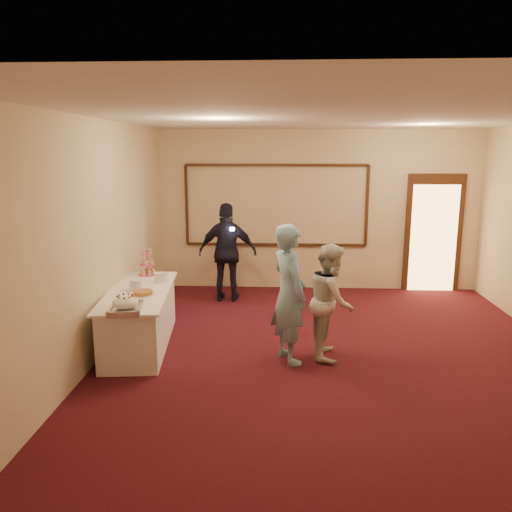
{
  "coord_description": "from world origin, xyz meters",
  "views": [
    {
      "loc": [
        -0.71,
        -5.92,
        2.59
      ],
      "look_at": [
        -1.05,
        0.95,
        1.15
      ],
      "focal_mm": 35.0,
      "sensor_mm": 36.0,
      "label": 1
    }
  ],
  "objects_px": {
    "buffet_table": "(140,318)",
    "plate_stack_a": "(136,285)",
    "plate_stack_b": "(161,278)",
    "guest": "(228,252)",
    "man": "(289,294)",
    "woman": "(331,301)",
    "pavlova_tray": "(126,305)",
    "tart": "(143,293)",
    "cupcake_stand": "(147,265)"
  },
  "relations": [
    {
      "from": "pavlova_tray",
      "to": "guest",
      "type": "xyz_separation_m",
      "value": [
        0.86,
        3.05,
        0.01
      ]
    },
    {
      "from": "buffet_table",
      "to": "cupcake_stand",
      "type": "xyz_separation_m",
      "value": [
        -0.11,
        0.87,
        0.54
      ]
    },
    {
      "from": "man",
      "to": "guest",
      "type": "distance_m",
      "value": 2.77
    },
    {
      "from": "buffet_table",
      "to": "pavlova_tray",
      "type": "distance_m",
      "value": 1.02
    },
    {
      "from": "woman",
      "to": "plate_stack_a",
      "type": "bearing_deg",
      "value": 88.88
    },
    {
      "from": "cupcake_stand",
      "to": "man",
      "type": "bearing_deg",
      "value": -31.39
    },
    {
      "from": "plate_stack_b",
      "to": "man",
      "type": "height_order",
      "value": "man"
    },
    {
      "from": "plate_stack_b",
      "to": "plate_stack_a",
      "type": "bearing_deg",
      "value": -119.3
    },
    {
      "from": "buffet_table",
      "to": "pavlova_tray",
      "type": "xyz_separation_m",
      "value": [
        0.1,
        -0.9,
        0.46
      ]
    },
    {
      "from": "plate_stack_b",
      "to": "tart",
      "type": "distance_m",
      "value": 0.64
    },
    {
      "from": "plate_stack_b",
      "to": "guest",
      "type": "bearing_deg",
      "value": 66.3
    },
    {
      "from": "plate_stack_b",
      "to": "tart",
      "type": "bearing_deg",
      "value": -97.8
    },
    {
      "from": "buffet_table",
      "to": "plate_stack_a",
      "type": "height_order",
      "value": "plate_stack_a"
    },
    {
      "from": "guest",
      "to": "pavlova_tray",
      "type": "bearing_deg",
      "value": 76.19
    },
    {
      "from": "pavlova_tray",
      "to": "tart",
      "type": "relative_size",
      "value": 1.88
    },
    {
      "from": "cupcake_stand",
      "to": "plate_stack_b",
      "type": "relative_size",
      "value": 2.52
    },
    {
      "from": "pavlova_tray",
      "to": "guest",
      "type": "height_order",
      "value": "guest"
    },
    {
      "from": "woman",
      "to": "guest",
      "type": "relative_size",
      "value": 0.85
    },
    {
      "from": "plate_stack_a",
      "to": "buffet_table",
      "type": "bearing_deg",
      "value": 9.15
    },
    {
      "from": "tart",
      "to": "man",
      "type": "relative_size",
      "value": 0.16
    },
    {
      "from": "cupcake_stand",
      "to": "plate_stack_a",
      "type": "bearing_deg",
      "value": -85.0
    },
    {
      "from": "buffet_table",
      "to": "plate_stack_a",
      "type": "bearing_deg",
      "value": -170.85
    },
    {
      "from": "tart",
      "to": "man",
      "type": "distance_m",
      "value": 1.9
    },
    {
      "from": "buffet_table",
      "to": "plate_stack_b",
      "type": "relative_size",
      "value": 12.66
    },
    {
      "from": "cupcake_stand",
      "to": "woman",
      "type": "relative_size",
      "value": 0.29
    },
    {
      "from": "plate_stack_a",
      "to": "man",
      "type": "xyz_separation_m",
      "value": [
        2.03,
        -0.41,
        0.03
      ]
    },
    {
      "from": "buffet_table",
      "to": "guest",
      "type": "height_order",
      "value": "guest"
    },
    {
      "from": "woman",
      "to": "guest",
      "type": "bearing_deg",
      "value": 37.24
    },
    {
      "from": "pavlova_tray",
      "to": "man",
      "type": "bearing_deg",
      "value": 14.29
    },
    {
      "from": "buffet_table",
      "to": "tart",
      "type": "xyz_separation_m",
      "value": [
        0.12,
        -0.22,
        0.41
      ]
    },
    {
      "from": "man",
      "to": "buffet_table",
      "type": "bearing_deg",
      "value": 53.14
    },
    {
      "from": "plate_stack_a",
      "to": "woman",
      "type": "distance_m",
      "value": 2.58
    },
    {
      "from": "buffet_table",
      "to": "woman",
      "type": "distance_m",
      "value": 2.57
    },
    {
      "from": "man",
      "to": "pavlova_tray",
      "type": "bearing_deg",
      "value": 79.14
    },
    {
      "from": "buffet_table",
      "to": "tart",
      "type": "height_order",
      "value": "tart"
    },
    {
      "from": "plate_stack_a",
      "to": "plate_stack_b",
      "type": "distance_m",
      "value": 0.49
    },
    {
      "from": "buffet_table",
      "to": "woman",
      "type": "bearing_deg",
      "value": -5.07
    },
    {
      "from": "tart",
      "to": "man",
      "type": "bearing_deg",
      "value": -6.01
    },
    {
      "from": "woman",
      "to": "cupcake_stand",
      "type": "bearing_deg",
      "value": 71.26
    },
    {
      "from": "pavlova_tray",
      "to": "plate_stack_b",
      "type": "distance_m",
      "value": 1.32
    },
    {
      "from": "buffet_table",
      "to": "cupcake_stand",
      "type": "height_order",
      "value": "cupcake_stand"
    },
    {
      "from": "cupcake_stand",
      "to": "guest",
      "type": "distance_m",
      "value": 1.67
    },
    {
      "from": "pavlova_tray",
      "to": "woman",
      "type": "height_order",
      "value": "woman"
    },
    {
      "from": "woman",
      "to": "man",
      "type": "bearing_deg",
      "value": 113.25
    },
    {
      "from": "cupcake_stand",
      "to": "tart",
      "type": "relative_size",
      "value": 1.5
    },
    {
      "from": "plate_stack_a",
      "to": "man",
      "type": "height_order",
      "value": "man"
    },
    {
      "from": "pavlova_tray",
      "to": "tart",
      "type": "distance_m",
      "value": 0.68
    },
    {
      "from": "cupcake_stand",
      "to": "man",
      "type": "distance_m",
      "value": 2.47
    },
    {
      "from": "tart",
      "to": "woman",
      "type": "distance_m",
      "value": 2.42
    },
    {
      "from": "buffet_table",
      "to": "guest",
      "type": "distance_m",
      "value": 2.41
    }
  ]
}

